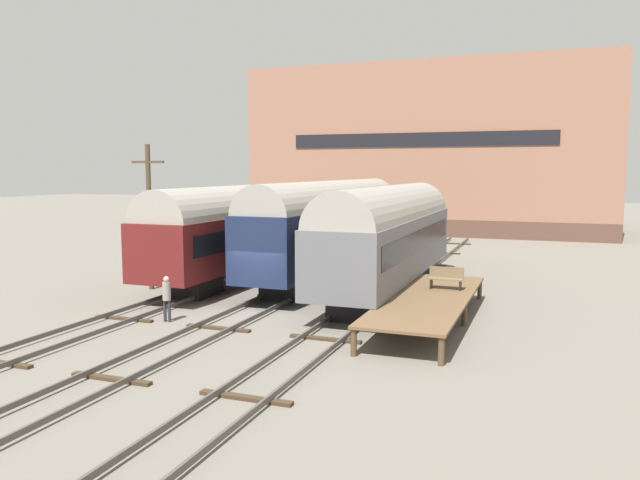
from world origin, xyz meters
TOP-DOWN VIEW (x-y plane):
  - ground_plane at (0.00, 0.00)m, footprint 200.00×200.00m
  - track_left at (-4.22, 0.00)m, footprint 2.60×60.00m
  - track_middle at (0.00, 0.00)m, footprint 2.60×60.00m
  - track_right at (4.22, 0.00)m, footprint 2.60×60.00m
  - train_car_maroon at (-4.22, 8.23)m, footprint 3.11×18.56m
  - train_car_grey at (4.22, 5.64)m, footprint 3.13×15.33m
  - train_car_navy at (0.00, 9.46)m, footprint 2.86×18.61m
  - station_platform at (7.08, 0.80)m, footprint 3.07×10.71m
  - bench at (7.43, 2.76)m, footprint 1.40×0.40m
  - person_worker at (-2.46, -2.65)m, footprint 0.32×0.32m
  - utility_pole at (-7.07, 2.79)m, footprint 1.80×0.24m
  - warehouse_building at (0.19, 38.69)m, footprint 33.20×13.52m

SIDE VIEW (x-z plane):
  - ground_plane at x=0.00m, z-range 0.00..0.00m
  - track_left at x=-4.22m, z-range 0.01..0.27m
  - track_middle at x=0.00m, z-range 0.01..0.27m
  - track_right at x=4.22m, z-range 0.01..0.27m
  - station_platform at x=7.08m, z-range 0.41..1.39m
  - person_worker at x=-2.46m, z-range 0.19..1.98m
  - bench at x=7.43m, z-range 1.02..1.93m
  - train_car_maroon at x=-4.22m, z-range 0.33..5.40m
  - train_car_grey at x=4.22m, z-range 0.32..5.48m
  - train_car_navy at x=0.00m, z-range 0.39..5.69m
  - utility_pole at x=-7.07m, z-range 0.16..7.28m
  - warehouse_building at x=0.19m, z-range 0.00..15.50m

